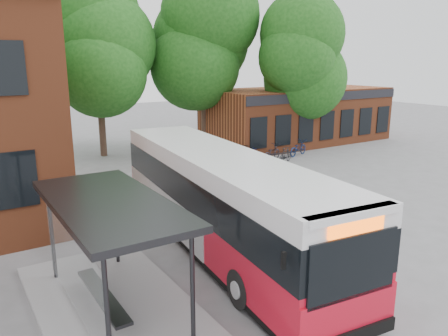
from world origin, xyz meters
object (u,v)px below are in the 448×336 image
bicycle_6 (298,148)px  bus_shelter (112,256)px  bicycle_1 (243,153)px  bicycle_3 (285,155)px  bicycle_4 (272,153)px  city_bus (220,201)px  bicycle_2 (247,156)px  bicycle_0 (229,159)px

bicycle_6 → bus_shelter: bearing=105.9°
bicycle_1 → bicycle_3: bicycle_1 is taller
bicycle_4 → bus_shelter: bearing=105.8°
city_bus → bicycle_2: 12.30m
bus_shelter → bicycle_0: bearing=46.1°
bicycle_2 → bicycle_4: size_ratio=0.90×
bicycle_1 → bicycle_6: 3.96m
bicycle_4 → city_bus: bearing=110.9°
bicycle_2 → bicycle_4: 1.65m
bicycle_3 → bicycle_6: bearing=-85.2°
bicycle_0 → bicycle_2: bicycle_2 is taller
bicycle_3 → bicycle_4: size_ratio=0.82×
bicycle_3 → bicycle_4: 0.94m
city_bus → bicycle_0: bearing=61.4°
bicycle_0 → bicycle_1: (1.44, 0.57, 0.05)m
bicycle_0 → bicycle_3: bearing=-124.7°
bicycle_2 → bicycle_6: bearing=-78.1°
bus_shelter → bicycle_0: 15.53m
bicycle_0 → city_bus: bearing=129.3°
bicycle_0 → bus_shelter: bearing=120.4°
bicycle_2 → bicycle_0: bearing=105.7°
bicycle_1 → bicycle_4: (1.55, -0.83, 0.01)m
bicycle_3 → bicycle_6: (2.03, 1.11, 0.03)m
city_bus → bicycle_3: city_bus is taller
bicycle_2 → city_bus: bearing=153.1°
bicycle_4 → bicycle_3: bearing=178.2°
bicycle_1 → city_bus: bearing=121.3°
city_bus → bicycle_0: (6.52, 9.32, -1.14)m
bicycle_0 → bicycle_2: size_ratio=0.99×
bicycle_3 → bicycle_0: bearing=47.2°
bus_shelter → bicycle_3: (14.06, 10.03, -0.98)m
city_bus → bicycle_1: 12.73m
bus_shelter → bicycle_6: (16.10, 11.14, -0.95)m
bus_shelter → bicycle_1: 16.94m
bicycle_2 → bicycle_6: (3.99, -0.09, 0.05)m
bus_shelter → bicycle_2: size_ratio=4.08×
city_bus → bicycle_4: 13.17m
bicycle_0 → bicycle_6: bicycle_6 is taller
bicycle_3 → bicycle_4: bearing=-3.0°
bicycle_1 → bicycle_3: 2.55m
bicycle_1 → bicycle_6: size_ratio=0.85×
bus_shelter → bicycle_4: 17.56m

